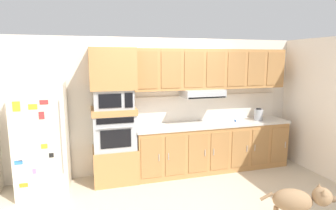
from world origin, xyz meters
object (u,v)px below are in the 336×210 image
refrigerator (42,138)px  microwave (113,99)px  built_in_oven (114,131)px  screwdriver (236,120)px  dog (299,201)px  electric_kettle (258,115)px

refrigerator → microwave: refrigerator is taller
built_in_oven → screwdriver: built_in_oven is taller
built_in_oven → screwdriver: bearing=0.1°
dog → built_in_oven: bearing=160.0°
built_in_oven → screwdriver: size_ratio=4.37×
built_in_oven → screwdriver: 2.34m
screwdriver → electric_kettle: bearing=-6.2°
electric_kettle → dog: 2.26m
built_in_oven → refrigerator: bearing=-176.6°
refrigerator → screwdriver: 3.47m
refrigerator → electric_kettle: 3.94m
screwdriver → electric_kettle: (0.47, -0.05, 0.10)m
refrigerator → microwave: bearing=3.4°
dog → refrigerator: bearing=173.1°
microwave → screwdriver: bearing=0.1°
built_in_oven → electric_kettle: (2.81, -0.05, 0.13)m
refrigerator → dog: refrigerator is taller
electric_kettle → dog: (-0.75, -2.02, -0.66)m
screwdriver → electric_kettle: 0.48m
microwave → dog: microwave is taller
screwdriver → dog: 2.17m
built_in_oven → electric_kettle: built_in_oven is taller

